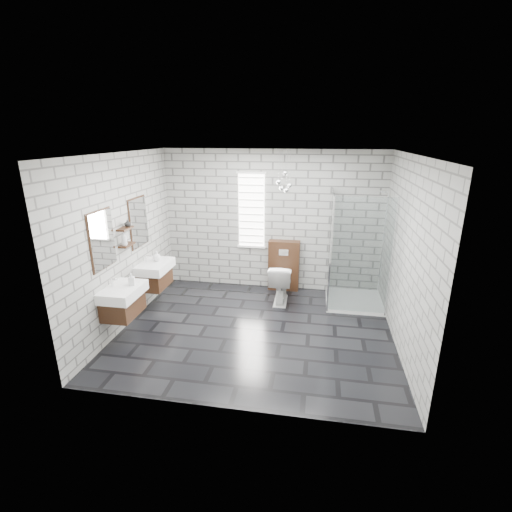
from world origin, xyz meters
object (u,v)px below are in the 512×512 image
(vanity_left, at_px, (120,293))
(cistern_panel, at_px, (284,265))
(vanity_right, at_px, (153,267))
(shower_enclosure, at_px, (351,279))
(toilet, at_px, (280,283))

(vanity_left, xyz_separation_m, cistern_panel, (2.17, 2.29, -0.26))
(vanity_left, distance_m, cistern_panel, 3.16)
(vanity_right, distance_m, cistern_panel, 2.49)
(shower_enclosure, xyz_separation_m, toilet, (-1.24, -0.06, -0.14))
(cistern_panel, relative_size, shower_enclosure, 0.49)
(toilet, bearing_deg, shower_enclosure, -178.67)
(vanity_right, height_order, shower_enclosure, shower_enclosure)
(toilet, bearing_deg, vanity_left, 37.26)
(vanity_right, bearing_deg, vanity_left, -90.00)
(vanity_left, xyz_separation_m, vanity_right, (0.00, 1.09, 0.00))
(vanity_right, bearing_deg, shower_enclosure, 11.30)
(vanity_right, height_order, toilet, vanity_right)
(toilet, bearing_deg, cistern_panel, -91.21)
(vanity_left, distance_m, shower_enclosure, 3.85)
(vanity_right, relative_size, cistern_panel, 1.57)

